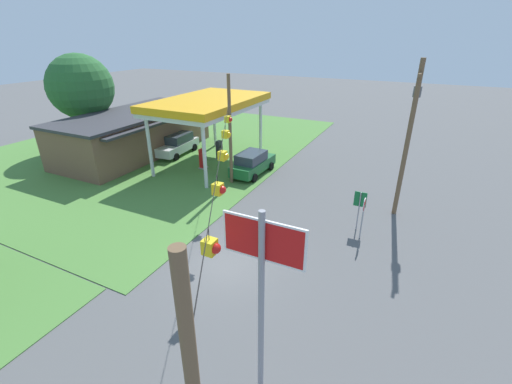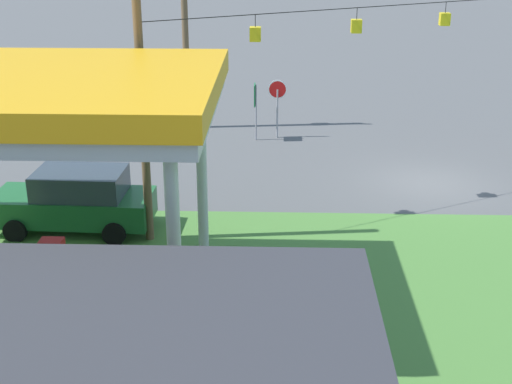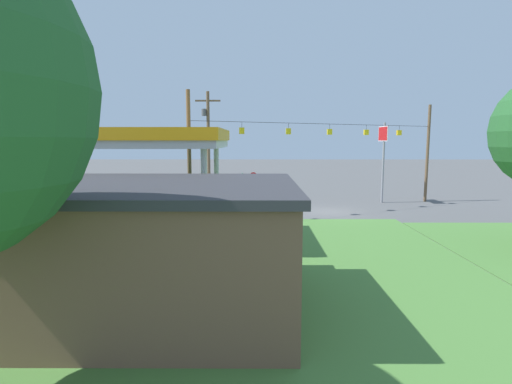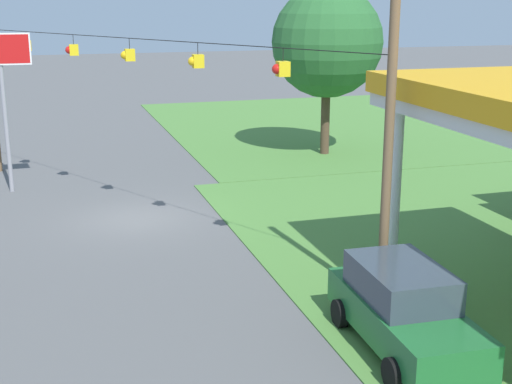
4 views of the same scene
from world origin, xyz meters
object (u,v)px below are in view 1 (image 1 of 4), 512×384
Objects in this scene: utility_pole_main at (409,133)px; tree_behind_station at (81,87)px; fuel_pump_far at (219,151)px; stop_sign_overhead at (262,270)px; fuel_pump_near at (203,159)px; gas_station_canopy at (208,105)px; car_at_pumps_rear at (177,144)px; stop_sign_roadside at (364,210)px; route_sign at (360,203)px; gas_station_store at (136,133)px; car_at_pumps_front at (252,163)px.

tree_behind_station is (1.24, 29.05, 0.71)m from utility_pole_main.
stop_sign_overhead is (-18.60, -13.12, 3.95)m from fuel_pump_far.
fuel_pump_near is 0.19× the size of tree_behind_station.
gas_station_canopy is 15.85m from utility_pole_main.
car_at_pumps_rear is at bearing -76.13° from tree_behind_station.
tree_behind_station is (15.92, 26.54, 1.19)m from stop_sign_overhead.
gas_station_canopy is 4.30× the size of stop_sign_roadside.
stop_sign_roadside reaches higher than route_sign.
gas_station_store is 6.70m from tree_behind_station.
gas_station_store is 8.79× the size of fuel_pump_far.
fuel_pump_far is at bearing -119.22° from stop_sign_roadside.
fuel_pump_far is 0.19× the size of tree_behind_station.
utility_pole_main is (-1.27, -15.63, 4.43)m from fuel_pump_near.
car_at_pumps_rear reaches higher than fuel_pump_near.
car_at_pumps_rear is (1.51, 8.79, 0.01)m from car_at_pumps_front.
car_at_pumps_front is at bearing 76.40° from car_at_pumps_rear.
utility_pole_main is at bearing 76.36° from car_at_pumps_rear.
gas_station_store is at bearing -80.87° from tree_behind_station.
fuel_pump_near is 0.26× the size of stop_sign_overhead.
fuel_pump_far is 15.55m from route_sign.
stop_sign_roadside is at bearing -110.46° from fuel_pump_near.
car_at_pumps_front is at bearing 80.15° from utility_pole_main.
gas_station_canopy is 6.12m from car_at_pumps_front.
fuel_pump_near is 21.03m from stop_sign_overhead.
stop_sign_roadside is 1.00m from route_sign.
route_sign reaches higher than fuel_pump_near.
route_sign is at bearing -99.05° from tree_behind_station.
utility_pole_main is (4.03, -1.41, 3.44)m from stop_sign_roadside.
gas_station_store reaches higher than route_sign.
gas_station_store is 1.69× the size of tree_behind_station.
fuel_pump_far is 0.18× the size of utility_pole_main.
utility_pole_main is at bearing -99.43° from gas_station_canopy.
stop_sign_roadside is (-6.63, -14.22, -3.37)m from gas_station_canopy.
gas_station_canopy is 16.05m from stop_sign_roadside.
gas_station_store reaches higher than stop_sign_roadside.
gas_station_canopy is at bearing -114.99° from stop_sign_roadside.
route_sign is at bearing -115.99° from car_at_pumps_front.
stop_sign_roadside is (-5.98, -9.83, 0.84)m from car_at_pumps_front.
stop_sign_roadside is (-5.30, -14.22, 0.99)m from fuel_pump_near.
fuel_pump_far is 14.62m from tree_behind_station.
fuel_pump_far is 16.71m from utility_pole_main.
stop_sign_overhead is at bearing -128.30° from gas_station_store.
car_at_pumps_front is at bearing -90.63° from gas_station_store.
fuel_pump_far is 0.69× the size of stop_sign_roadside.
stop_sign_overhead reaches higher than gas_station_store.
fuel_pump_near is at bearing -89.85° from tree_behind_station.
car_at_pumps_rear is at bearing 63.52° from fuel_pump_near.
fuel_pump_far is 0.36× the size of car_at_pumps_front.
tree_behind_station is (-1.36, 13.42, 0.78)m from gas_station_canopy.
utility_pole_main is (14.68, -2.51, 0.48)m from stop_sign_overhead.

